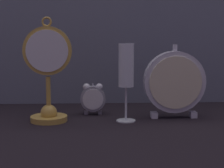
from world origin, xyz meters
TOP-DOWN VIEW (x-y plane):
  - ground_plane at (0.00, 0.00)m, footprint 4.00×4.00m
  - fabric_backdrop_drape at (0.00, 0.33)m, footprint 1.53×0.01m
  - pocket_watch_on_stand at (-0.19, 0.04)m, footprint 0.14×0.11m
  - alarm_clock_twin_bell at (-0.06, 0.12)m, footprint 0.08×0.03m
  - mantel_clock_silver at (0.19, 0.07)m, footprint 0.19×0.04m
  - champagne_flute at (0.04, 0.03)m, footprint 0.06×0.06m

SIDE VIEW (x-z plane):
  - ground_plane at x=0.00m, z-range 0.00..0.00m
  - alarm_clock_twin_bell at x=-0.06m, z-range 0.01..0.11m
  - mantel_clock_silver at x=0.19m, z-range 0.00..0.23m
  - pocket_watch_on_stand at x=-0.19m, z-range -0.03..0.28m
  - champagne_flute at x=0.04m, z-range 0.04..0.27m
  - fabric_backdrop_drape at x=0.00m, z-range 0.00..0.75m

